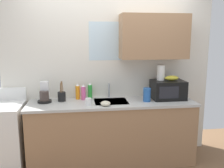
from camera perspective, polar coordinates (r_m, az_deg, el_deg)
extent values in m
cube|color=silver|center=(3.70, -0.72, 2.54)|extent=(3.09, 0.10, 2.50)
cube|color=#9E7551|center=(3.59, 9.66, 10.77)|extent=(0.96, 0.32, 0.62)
cube|color=silver|center=(3.62, -0.87, 9.89)|extent=(0.56, 0.02, 0.55)
cube|color=#9E7551|center=(3.59, 0.00, -11.33)|extent=(2.29, 0.60, 0.86)
cube|color=#B7B7B2|center=(3.44, 0.00, -4.38)|extent=(2.32, 0.63, 0.03)
cube|color=#9EA0A5|center=(3.47, -0.26, -5.14)|extent=(0.46, 0.38, 0.14)
cylinder|color=#B2B5BA|center=(3.64, -0.71, -1.50)|extent=(0.03, 0.03, 0.21)
cube|color=white|center=(3.71, -24.21, -11.29)|extent=(0.60, 0.60, 0.90)
cube|color=white|center=(3.81, -23.68, -2.15)|extent=(0.60, 0.04, 0.18)
cube|color=black|center=(3.65, 12.83, -1.30)|extent=(0.46, 0.34, 0.27)
cube|color=black|center=(3.47, 13.05, -1.92)|extent=(0.28, 0.01, 0.17)
ellipsoid|color=gold|center=(3.64, 13.68, 1.35)|extent=(0.20, 0.11, 0.07)
cylinder|color=white|center=(3.62, 11.23, 2.61)|extent=(0.11, 0.11, 0.22)
cylinder|color=black|center=(3.51, -15.33, -3.90)|extent=(0.19, 0.19, 0.03)
cylinder|color=#3F332D|center=(3.48, -15.42, -2.67)|extent=(0.12, 0.12, 0.13)
cube|color=silver|center=(3.55, -15.29, -1.51)|extent=(0.11, 0.09, 0.26)
cylinder|color=green|center=(3.59, -5.10, -1.78)|extent=(0.06, 0.06, 0.21)
cone|color=white|center=(3.57, -5.13, 0.10)|extent=(0.05, 0.05, 0.04)
cylinder|color=#E55999|center=(3.55, -6.62, -2.12)|extent=(0.07, 0.07, 0.19)
cone|color=white|center=(3.52, -6.66, -0.34)|extent=(0.05, 0.05, 0.04)
cylinder|color=orange|center=(3.58, -7.95, -1.96)|extent=(0.06, 0.06, 0.20)
cone|color=white|center=(3.56, -7.99, -0.14)|extent=(0.05, 0.05, 0.04)
cylinder|color=#2659A5|center=(3.46, 8.09, -2.47)|extent=(0.10, 0.10, 0.19)
cylinder|color=white|center=(3.26, -5.49, -4.11)|extent=(0.08, 0.08, 0.09)
cylinder|color=black|center=(3.52, -11.57, -2.88)|extent=(0.11, 0.11, 0.13)
cylinder|color=olive|center=(3.50, -11.86, -1.51)|extent=(0.02, 0.02, 0.22)
cylinder|color=olive|center=(3.50, -11.32, -1.33)|extent=(0.03, 0.03, 0.24)
cylinder|color=olive|center=(3.47, -11.65, -1.39)|extent=(0.01, 0.02, 0.25)
ellipsoid|color=beige|center=(3.22, -1.52, -4.52)|extent=(0.13, 0.13, 0.06)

